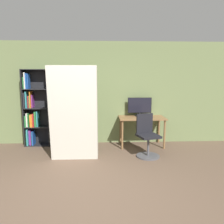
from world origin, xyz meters
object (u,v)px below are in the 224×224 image
object	(u,v)px
bookshelf	(34,110)
office_chair	(147,139)
monitor	(140,106)
mattress_near	(74,114)
mattress_far	(75,112)

from	to	relation	value
bookshelf	office_chair	bearing A→B (deg)	-19.15
monitor	office_chair	size ratio (longest dim) A/B	0.66
monitor	bookshelf	xyz separation A→B (m)	(-2.76, 0.01, -0.09)
bookshelf	mattress_near	distance (m)	1.63
office_chair	mattress_far	xyz separation A→B (m)	(-1.61, 0.04, 0.61)
office_chair	bookshelf	xyz separation A→B (m)	(-2.78, 0.97, 0.53)
office_chair	bookshelf	bearing A→B (deg)	160.85
bookshelf	mattress_far	size ratio (longest dim) A/B	0.98
bookshelf	mattress_near	size ratio (longest dim) A/B	0.98
office_chair	bookshelf	distance (m)	2.99
office_chair	mattress_far	world-z (taller)	mattress_far
mattress_near	mattress_far	distance (m)	0.21
monitor	office_chair	distance (m)	1.14
bookshelf	mattress_far	bearing A→B (deg)	-38.21
bookshelf	mattress_near	world-z (taller)	mattress_near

